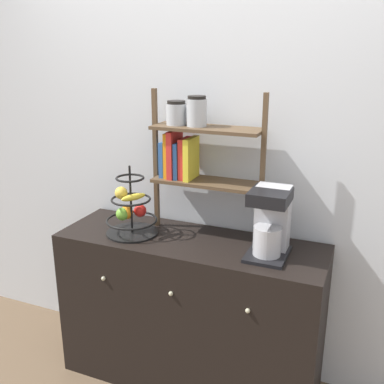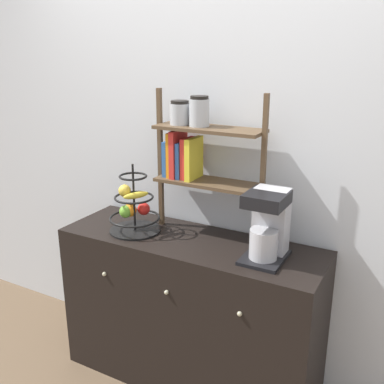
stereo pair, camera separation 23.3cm
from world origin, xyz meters
TOP-DOWN VIEW (x-y plane):
  - wall_back at (0.00, 0.52)m, footprint 7.00×0.05m
  - sideboard at (0.00, 0.24)m, footprint 1.46×0.49m
  - coffee_maker at (0.43, 0.24)m, footprint 0.20×0.26m
  - fruit_stand at (-0.34, 0.20)m, footprint 0.29×0.29m
  - shelf_hutch at (-0.04, 0.36)m, footprint 0.63×0.20m

SIDE VIEW (x-z plane):
  - sideboard at x=0.00m, z-range 0.00..0.89m
  - fruit_stand at x=-0.34m, z-range 0.82..1.21m
  - coffee_maker at x=0.43m, z-range 0.89..1.24m
  - wall_back at x=0.00m, z-range 0.00..2.60m
  - shelf_hutch at x=-0.04m, z-range 0.98..1.77m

